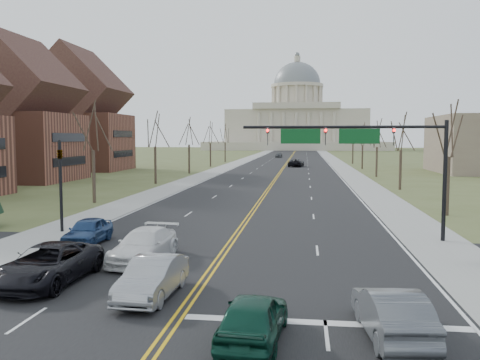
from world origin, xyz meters
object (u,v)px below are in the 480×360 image
(car_far_nb, at_px, (296,163))
(car_far_sb, at_px, (279,155))
(car_sb_inner_lead, at_px, (152,278))
(car_sb_outer_second, at_px, (88,231))
(car_sb_inner_second, at_px, (144,245))
(signal_left, at_px, (60,175))
(car_nb_outer_lead, at_px, (392,313))
(car_nb_inner_lead, at_px, (253,317))
(signal_mast, at_px, (358,144))
(car_sb_outer_lead, at_px, (48,264))

(car_far_nb, bearing_deg, car_far_sb, -75.26)
(car_sb_inner_lead, distance_m, car_far_sb, 136.83)
(car_sb_inner_lead, xyz_separation_m, car_sb_outer_second, (-6.64, 9.06, -0.01))
(car_sb_inner_second, height_order, car_sb_outer_second, car_sb_inner_second)
(signal_left, distance_m, car_sb_outer_second, 5.66)
(car_sb_inner_lead, bearing_deg, car_sb_inner_second, 113.46)
(car_sb_inner_lead, bearing_deg, car_far_sb, 93.31)
(car_nb_outer_lead, height_order, car_sb_outer_second, car_nb_outer_lead)
(car_sb_inner_second, bearing_deg, car_nb_inner_lead, -51.10)
(signal_mast, relative_size, car_sb_inner_second, 2.22)
(car_nb_inner_lead, bearing_deg, car_sb_inner_lead, -37.02)
(signal_mast, xyz_separation_m, car_nb_outer_lead, (-0.47, -15.44, -4.98))
(car_far_sb, bearing_deg, car_sb_outer_second, -86.88)
(signal_mast, bearing_deg, car_sb_outer_lead, -140.91)
(car_sb_inner_second, relative_size, car_far_nb, 0.91)
(car_sb_outer_lead, distance_m, car_sb_inner_second, 5.11)
(signal_left, relative_size, car_sb_outer_second, 1.35)
(car_sb_outer_lead, distance_m, car_far_nb, 88.50)
(signal_left, relative_size, car_far_sb, 1.34)
(signal_left, height_order, car_sb_outer_lead, signal_left)
(car_sb_outer_lead, xyz_separation_m, car_far_sb, (2.90, 135.56, -0.06))
(signal_mast, xyz_separation_m, car_nb_inner_lead, (-4.68, -16.32, -5.00))
(signal_mast, bearing_deg, car_sb_outer_second, -167.40)
(signal_mast, height_order, signal_left, signal_mast)
(car_sb_inner_lead, height_order, car_sb_outer_second, car_sb_inner_lead)
(car_sb_inner_lead, xyz_separation_m, car_far_sb, (-2.03, 136.81, -0.00))
(car_sb_outer_lead, height_order, car_sb_outer_second, car_sb_outer_lead)
(car_sb_inner_second, distance_m, car_sb_outer_second, 5.74)
(car_sb_outer_second, bearing_deg, car_sb_inner_lead, -55.50)
(car_sb_inner_second, distance_m, car_far_sb, 131.29)
(car_nb_outer_lead, height_order, car_sb_inner_second, car_sb_inner_second)
(car_sb_inner_second, xyz_separation_m, car_far_sb, (0.09, 131.29, -0.03))
(car_sb_outer_second, xyz_separation_m, car_far_sb, (4.61, 127.75, 0.00))
(car_sb_inner_second, bearing_deg, car_sb_outer_second, 146.19)
(car_sb_inner_lead, bearing_deg, car_sb_outer_lead, 168.17)
(signal_mast, bearing_deg, car_far_sb, 95.06)
(car_sb_outer_lead, bearing_deg, signal_mast, 41.17)
(car_sb_inner_second, bearing_deg, car_nb_outer_lead, -34.09)
(car_nb_outer_lead, xyz_separation_m, car_sb_outer_second, (-15.14, 11.95, -0.01))
(car_nb_inner_lead, distance_m, car_sb_outer_second, 16.86)
(signal_mast, relative_size, car_sb_outer_lead, 2.06)
(signal_mast, relative_size, car_nb_inner_lead, 2.75)
(car_sb_outer_second, bearing_deg, signal_left, 132.02)
(car_sb_inner_lead, bearing_deg, signal_left, 130.94)
(car_nb_outer_lead, relative_size, car_sb_inner_lead, 1.01)
(car_nb_inner_lead, height_order, car_sb_outer_lead, car_sb_outer_lead)
(car_sb_outer_lead, bearing_deg, car_far_nb, 86.27)
(signal_left, height_order, car_nb_inner_lead, signal_left)
(signal_mast, height_order, car_sb_inner_second, signal_mast)
(signal_mast, xyz_separation_m, car_far_sb, (-11.00, 124.27, -4.99))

